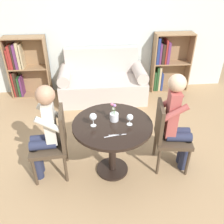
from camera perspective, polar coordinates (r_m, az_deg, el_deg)
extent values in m
plane|color=tan|center=(3.16, 0.09, -13.69)|extent=(16.00, 16.00, 0.00)
cube|color=silver|center=(4.68, -2.91, 20.84)|extent=(5.20, 0.05, 2.70)
cylinder|color=black|center=(2.69, 0.10, -3.04)|extent=(0.91, 0.91, 0.03)
cylinder|color=black|center=(2.91, 0.09, -8.70)|extent=(0.09, 0.09, 0.67)
cylinder|color=black|center=(3.15, 0.09, -13.50)|extent=(0.40, 0.40, 0.03)
cube|color=beige|center=(4.60, -2.22, 5.60)|extent=(1.61, 0.80, 0.42)
cube|color=beige|center=(4.71, -2.58, 12.34)|extent=(1.39, 0.16, 0.50)
cylinder|color=beige|center=(4.49, -11.33, 8.77)|extent=(0.22, 0.72, 0.22)
cylinder|color=beige|center=(4.55, 6.61, 9.54)|extent=(0.22, 0.72, 0.22)
cube|color=#93704C|center=(4.98, -19.16, 10.60)|extent=(0.75, 0.02, 1.16)
cube|color=#93704C|center=(4.96, -23.56, 9.61)|extent=(0.02, 0.28, 1.16)
cube|color=#93704C|center=(4.78, -15.17, 10.42)|extent=(0.02, 0.28, 1.16)
cube|color=#93704C|center=(5.08, -18.30, 4.10)|extent=(0.70, 0.28, 0.02)
cube|color=#93704C|center=(4.86, -19.45, 10.03)|extent=(0.70, 0.28, 0.02)
cube|color=#93704C|center=(4.69, -20.73, 16.46)|extent=(0.70, 0.28, 0.02)
cube|color=maroon|center=(5.06, -22.37, 6.31)|extent=(0.03, 0.23, 0.48)
cube|color=#332319|center=(5.04, -21.95, 6.42)|extent=(0.04, 0.23, 0.49)
cube|color=#234723|center=(5.05, -21.29, 5.92)|extent=(0.04, 0.23, 0.39)
cube|color=#602D5B|center=(5.04, -20.82, 5.95)|extent=(0.03, 0.23, 0.38)
cube|color=maroon|center=(4.88, -23.57, 11.69)|extent=(0.03, 0.23, 0.36)
cube|color=maroon|center=(4.85, -23.12, 12.13)|extent=(0.05, 0.23, 0.43)
cube|color=#332319|center=(4.84, -22.60, 12.29)|extent=(0.03, 0.23, 0.45)
cube|color=#602D5B|center=(4.82, -22.05, 12.35)|extent=(0.05, 0.23, 0.44)
cube|color=tan|center=(4.80, -21.46, 12.62)|extent=(0.04, 0.23, 0.48)
cube|color=tan|center=(4.79, -20.83, 12.48)|extent=(0.03, 0.23, 0.44)
cube|color=#93704C|center=(5.09, 13.60, 11.96)|extent=(0.75, 0.02, 1.16)
cube|color=#93704C|center=(4.87, 9.91, 11.46)|extent=(0.02, 0.28, 1.16)
cube|color=#93704C|center=(5.11, 17.97, 11.35)|extent=(0.02, 0.28, 1.16)
cube|color=#93704C|center=(5.20, 13.22, 5.56)|extent=(0.70, 0.28, 0.02)
cube|color=#93704C|center=(4.98, 14.04, 11.43)|extent=(0.70, 0.28, 0.02)
cube|color=#93704C|center=(4.82, 14.96, 17.77)|extent=(0.70, 0.28, 0.02)
cube|color=#234723|center=(5.01, 10.07, 7.60)|extent=(0.04, 0.23, 0.40)
cube|color=#234723|center=(5.01, 10.66, 8.08)|extent=(0.04, 0.23, 0.49)
cube|color=tan|center=(5.02, 11.17, 8.10)|extent=(0.04, 0.23, 0.49)
cube|color=navy|center=(5.06, 11.64, 7.44)|extent=(0.04, 0.23, 0.36)
cube|color=navy|center=(4.80, 10.84, 14.34)|extent=(0.05, 0.23, 0.50)
cube|color=#602D5B|center=(4.83, 11.36, 13.74)|extent=(0.04, 0.23, 0.39)
cube|color=#332319|center=(4.84, 12.01, 13.67)|extent=(0.05, 0.23, 0.38)
cube|color=maroon|center=(4.85, 12.68, 14.09)|extent=(0.03, 0.23, 0.46)
cube|color=#602D5B|center=(4.87, 13.21, 13.80)|extent=(0.05, 0.23, 0.41)
cylinder|color=#473828|center=(3.24, -17.41, -9.19)|extent=(0.04, 0.04, 0.40)
cylinder|color=#473828|center=(2.99, -18.10, -13.67)|extent=(0.04, 0.04, 0.40)
cylinder|color=#473828|center=(3.20, -11.04, -8.77)|extent=(0.04, 0.04, 0.40)
cylinder|color=#473828|center=(2.94, -11.07, -13.29)|extent=(0.04, 0.04, 0.40)
cube|color=#473828|center=(2.94, -15.01, -7.95)|extent=(0.45, 0.45, 0.05)
cube|color=#473828|center=(2.77, -11.82, -3.70)|extent=(0.06, 0.38, 0.45)
cylinder|color=#473828|center=(3.10, 17.74, -11.49)|extent=(0.04, 0.04, 0.40)
cylinder|color=#473828|center=(3.36, 16.40, -7.32)|extent=(0.04, 0.04, 0.40)
cylinder|color=#473828|center=(3.03, 11.09, -11.63)|extent=(0.04, 0.04, 0.40)
cylinder|color=#473828|center=(3.29, 10.32, -7.34)|extent=(0.04, 0.04, 0.40)
cube|color=#473828|center=(3.05, 14.45, -6.19)|extent=(0.47, 0.47, 0.05)
cube|color=#473828|center=(2.87, 11.40, -2.26)|extent=(0.09, 0.38, 0.45)
cylinder|color=#282D47|center=(3.13, -17.38, -10.35)|extent=(0.11, 0.11, 0.45)
cylinder|color=#282D47|center=(3.05, -17.59, -11.73)|extent=(0.11, 0.11, 0.45)
cylinder|color=#282D47|center=(2.94, -16.12, -6.26)|extent=(0.31, 0.13, 0.11)
cylinder|color=#282D47|center=(2.85, -16.29, -7.62)|extent=(0.31, 0.13, 0.11)
cube|color=silver|center=(2.73, -14.73, -2.59)|extent=(0.13, 0.21, 0.50)
cylinder|color=silver|center=(2.81, -14.76, 0.15)|extent=(0.29, 0.09, 0.23)
cylinder|color=silver|center=(2.58, -15.11, -2.99)|extent=(0.29, 0.09, 0.23)
sphere|color=tan|center=(2.55, -15.80, 3.97)|extent=(0.21, 0.21, 0.21)
cylinder|color=#282D47|center=(3.16, 17.04, -9.74)|extent=(0.11, 0.11, 0.45)
cylinder|color=#282D47|center=(3.24, 16.63, -8.45)|extent=(0.11, 0.11, 0.45)
cylinder|color=#282D47|center=(2.97, 15.81, -5.81)|extent=(0.31, 0.15, 0.11)
cylinder|color=#282D47|center=(3.05, 15.41, -4.55)|extent=(0.31, 0.15, 0.11)
cube|color=#B2514C|center=(2.82, 14.29, -0.39)|extent=(0.15, 0.21, 0.58)
cylinder|color=#B2514C|center=(2.66, 15.06, -0.18)|extent=(0.29, 0.11, 0.23)
cylinder|color=#B2514C|center=(2.89, 14.09, 2.69)|extent=(0.29, 0.11, 0.23)
sphere|color=beige|center=(2.64, 15.41, 6.74)|extent=(0.20, 0.20, 0.20)
cylinder|color=white|center=(2.65, -4.49, -3.25)|extent=(0.06, 0.06, 0.00)
cylinder|color=white|center=(2.63, -4.52, -2.48)|extent=(0.01, 0.01, 0.08)
sphere|color=white|center=(2.59, -4.59, -1.13)|extent=(0.08, 0.08, 0.08)
sphere|color=beige|center=(2.59, -4.58, -1.32)|extent=(0.06, 0.06, 0.06)
cylinder|color=white|center=(2.67, 4.24, -2.95)|extent=(0.06, 0.06, 0.00)
cylinder|color=white|center=(2.65, 4.27, -2.37)|extent=(0.01, 0.01, 0.06)
sphere|color=white|center=(2.62, 4.32, -1.28)|extent=(0.07, 0.07, 0.07)
sphere|color=maroon|center=(2.62, 4.31, -1.45)|extent=(0.05, 0.05, 0.05)
cylinder|color=silver|center=(2.71, 0.54, -1.21)|extent=(0.10, 0.10, 0.09)
cylinder|color=#4C7A42|center=(2.67, 0.68, 0.64)|extent=(0.01, 0.01, 0.10)
sphere|color=#E07F4C|center=(2.64, 0.69, 1.53)|extent=(0.04, 0.04, 0.04)
cylinder|color=#4C7A42|center=(2.64, 0.06, 0.66)|extent=(0.01, 0.01, 0.13)
sphere|color=#D16684|center=(2.61, 0.06, 1.88)|extent=(0.04, 0.04, 0.04)
cylinder|color=#4C7A42|center=(2.67, 0.34, 0.26)|extent=(0.00, 0.01, 0.06)
sphere|color=silver|center=(2.65, 0.34, 0.85)|extent=(0.04, 0.04, 0.04)
cylinder|color=#4C7A42|center=(2.63, 0.62, 0.46)|extent=(0.00, 0.01, 0.12)
sphere|color=#9E70B2|center=(2.60, 0.62, 1.56)|extent=(0.04, 0.04, 0.04)
cube|color=silver|center=(2.51, 1.32, -5.49)|extent=(0.19, 0.01, 0.00)
cube|color=silver|center=(2.49, 0.23, -5.76)|extent=(0.19, 0.04, 0.00)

